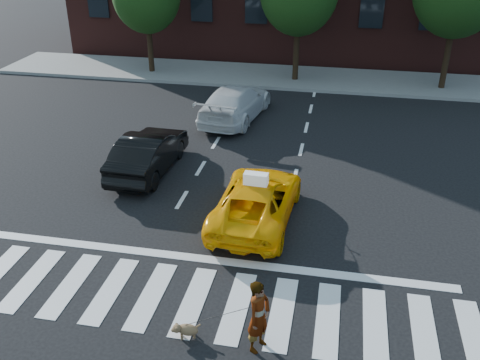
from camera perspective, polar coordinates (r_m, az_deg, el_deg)
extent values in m
plane|color=black|center=(12.40, -4.96, -12.75)|extent=(120.00, 120.00, 0.00)
cube|color=silver|center=(12.40, -4.96, -12.73)|extent=(13.00, 2.40, 0.01)
cube|color=silver|center=(13.61, -3.13, -8.48)|extent=(12.00, 0.30, 0.01)
cube|color=slate|center=(27.84, 4.93, 10.89)|extent=(30.00, 4.00, 0.15)
cylinder|color=black|center=(28.56, -9.59, 14.26)|extent=(0.28, 0.28, 3.25)
cylinder|color=black|center=(26.88, 6.04, 13.98)|extent=(0.28, 0.28, 3.55)
cylinder|color=black|center=(27.14, 21.29, 12.77)|extent=(0.28, 0.28, 3.85)
imported|color=#FFAD05|center=(14.92, 1.80, -2.16)|extent=(2.26, 4.51, 1.22)
imported|color=black|center=(17.87, -9.75, 2.91)|extent=(1.56, 4.15, 1.35)
imported|color=silver|center=(22.14, -0.53, 8.27)|extent=(2.61, 5.05, 1.40)
imported|color=#999999|center=(10.78, 2.02, -14.35)|extent=(0.59, 0.69, 1.61)
ellipsoid|color=brown|center=(11.45, -5.61, -15.61)|extent=(0.50, 0.37, 0.25)
sphere|color=brown|center=(11.40, -6.75, -15.46)|extent=(0.24, 0.24, 0.18)
sphere|color=brown|center=(11.42, -7.14, -15.60)|extent=(0.11, 0.11, 0.09)
cylinder|color=brown|center=(11.41, -4.49, -15.28)|extent=(0.13, 0.08, 0.11)
sphere|color=brown|center=(11.41, -6.78, -15.05)|extent=(0.08, 0.08, 0.07)
sphere|color=brown|center=(11.32, -6.75, -15.46)|extent=(0.08, 0.08, 0.07)
cylinder|color=brown|center=(11.50, -6.23, -16.34)|extent=(0.06, 0.06, 0.12)
cylinder|color=brown|center=(11.58, -6.26, -15.97)|extent=(0.06, 0.06, 0.12)
cylinder|color=brown|center=(11.50, -4.88, -16.23)|extent=(0.06, 0.06, 0.12)
cylinder|color=brown|center=(11.58, -4.93, -15.86)|extent=(0.06, 0.06, 0.12)
cube|color=white|center=(14.38, 1.71, 0.13)|extent=(0.66, 0.31, 0.32)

